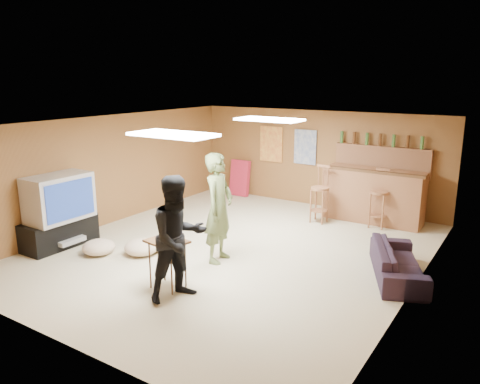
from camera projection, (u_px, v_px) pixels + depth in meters
The scene contains 32 objects.
ground at pixel (234, 250), 8.16m from camera, with size 7.00×7.00×0.00m, color #B8AD8D.
ceiling at pixel (233, 123), 7.63m from camera, with size 6.00×7.00×0.02m, color silver.
wall_back at pixel (318, 159), 10.75m from camera, with size 6.00×0.02×2.20m, color brown.
wall_front at pixel (55, 253), 5.04m from camera, with size 6.00×0.02×2.20m, color brown.
wall_left at pixel (110, 170), 9.47m from camera, with size 0.02×7.00×2.20m, color brown.
wall_right at pixel (418, 217), 6.32m from camera, with size 0.02×7.00×2.20m, color brown.
tv_stand at pixel (60, 232), 8.31m from camera, with size 0.55×1.30×0.50m, color black.
dvd_box at pixel (68, 240), 8.21m from camera, with size 0.35×0.50×0.08m, color #B2B2B7.
tv_body at pixel (59, 198), 8.11m from camera, with size 0.60×1.10×0.80m, color #B2B2B7.
tv_screen at pixel (70, 200), 7.95m from camera, with size 0.02×0.95×0.65m, color navy.
bar_counter at pixel (373, 196), 9.65m from camera, with size 2.00×0.60×1.10m, color brown.
bar_lip at pixel (371, 172), 9.31m from camera, with size 2.10×0.12×0.05m, color #452916.
bar_shelf at pixel (383, 147), 9.78m from camera, with size 2.00×0.18×0.05m, color brown.
bar_backing at pixel (382, 161), 9.87m from camera, with size 2.00×0.14×0.60m, color brown.
poster_left at pixel (271, 144), 11.29m from camera, with size 0.60×0.03×0.85m, color #BF3F26.
poster_right at pixel (305, 147), 10.82m from camera, with size 0.55×0.03×0.80m, color #334C99.
folding_chair_stack at pixel (240, 178), 11.80m from camera, with size 0.50×0.14×0.90m, color #BC223D.
ceiling_panel_front at pixel (173, 134), 6.41m from camera, with size 1.20×0.60×0.04m, color white.
ceiling_panel_back at pixel (269, 120), 8.62m from camera, with size 1.20×0.60×0.04m, color white.
person_olive at pixel (219, 208), 7.50m from camera, with size 0.65×0.43×1.79m, color #5E6D3F.
person_black at pixel (178, 238), 6.21m from camera, with size 0.83×0.65×1.71m, color black.
sofa at pixel (398, 262), 6.99m from camera, with size 1.66×0.65×0.49m, color black.
tray_table at pixel (168, 264), 6.63m from camera, with size 0.55×0.44×0.71m, color #452916.
cup_red_near at pixel (163, 235), 6.62m from camera, with size 0.07×0.07×0.10m, color red.
cup_red_far at pixel (168, 239), 6.43m from camera, with size 0.09×0.09×0.12m, color red.
cup_blue at pixel (180, 236), 6.57m from camera, with size 0.08×0.08×0.11m, color #151791.
bar_stool_left at pixel (319, 196), 9.58m from camera, with size 0.36×0.36×1.12m, color brown, non-canonical shape.
bar_stool_right at pixel (379, 199), 9.24m from camera, with size 0.37×0.37×1.15m, color brown, non-canonical shape.
cushion_near_tv at pixel (142, 247), 7.92m from camera, with size 0.58×0.58×0.26m, color tan.
cushion_mid at pixel (160, 244), 8.12m from camera, with size 0.47×0.47×0.21m, color tan.
cushion_far at pixel (99, 247), 7.94m from camera, with size 0.55×0.55×0.25m, color tan.
bottle_row at pixel (380, 140), 9.76m from camera, with size 1.76×0.08×0.26m, color #3F7233, non-canonical shape.
Camera 1 is at (4.25, -6.40, 2.95)m, focal length 35.00 mm.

